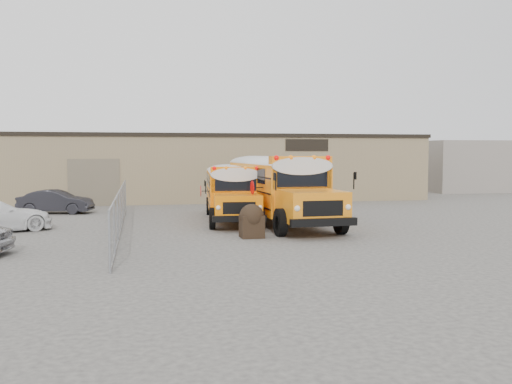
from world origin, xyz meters
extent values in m
plane|color=#45423F|center=(0.00, 0.00, 0.00)|extent=(120.00, 120.00, 0.00)
cube|color=#877753|center=(0.00, 20.00, 2.25)|extent=(30.00, 10.00, 4.50)
cube|color=black|center=(0.00, 20.00, 4.55)|extent=(30.20, 10.20, 0.25)
cube|color=black|center=(6.00, 14.98, 3.90)|extent=(3.00, 0.08, 0.80)
cube|color=#756B53|center=(-8.00, 14.98, 1.50)|extent=(3.20, 0.08, 3.00)
cube|color=#756B53|center=(4.00, 14.98, 1.50)|extent=(3.20, 0.08, 3.00)
cylinder|color=gray|center=(-6.00, -6.00, 0.90)|extent=(0.07, 0.07, 1.80)
cylinder|color=gray|center=(-6.00, -3.00, 0.90)|extent=(0.07, 0.07, 1.80)
cylinder|color=gray|center=(-6.00, 0.00, 0.90)|extent=(0.07, 0.07, 1.80)
cylinder|color=gray|center=(-6.00, 3.00, 0.90)|extent=(0.07, 0.07, 1.80)
cylinder|color=gray|center=(-6.00, 6.00, 0.90)|extent=(0.07, 0.07, 1.80)
cylinder|color=gray|center=(-6.00, 9.00, 0.90)|extent=(0.07, 0.07, 1.80)
cylinder|color=gray|center=(-6.00, 12.00, 0.90)|extent=(0.07, 0.07, 1.80)
cylinder|color=gray|center=(-6.00, 3.00, 1.78)|extent=(0.05, 18.00, 0.05)
cylinder|color=gray|center=(-6.00, 3.00, 0.05)|extent=(0.05, 18.00, 0.05)
cube|color=gray|center=(-6.00, 3.00, 0.90)|extent=(0.02, 18.00, 1.70)
cube|color=gray|center=(24.00, 24.00, 2.20)|extent=(10.00, 8.00, 4.40)
cube|color=orange|center=(0.02, 12.58, 1.44)|extent=(2.99, 7.29, 1.92)
cube|color=orange|center=(-0.40, 8.02, 1.02)|extent=(2.24, 2.24, 1.07)
cube|color=black|center=(-0.31, 9.06, 1.98)|extent=(1.91, 0.23, 0.70)
cube|color=silver|center=(0.02, 12.58, 2.54)|extent=(3.00, 7.37, 0.37)
cube|color=orange|center=(-0.29, 9.28, 2.57)|extent=(2.32, 0.68, 0.34)
sphere|color=#E50705|center=(-1.28, 9.16, 2.68)|extent=(0.19, 0.19, 0.19)
sphere|color=#E50705|center=(0.67, 8.97, 2.68)|extent=(0.19, 0.19, 0.19)
sphere|color=orange|center=(-0.75, 9.11, 2.68)|extent=(0.19, 0.19, 0.19)
sphere|color=orange|center=(0.13, 9.02, 2.68)|extent=(0.19, 0.19, 0.19)
cube|color=black|center=(-0.51, 6.92, 0.60)|extent=(2.30, 0.42, 0.26)
cube|color=black|center=(0.36, 16.17, 0.60)|extent=(2.30, 0.40, 0.26)
cube|color=black|center=(0.02, 12.58, 1.37)|extent=(3.01, 7.15, 0.06)
cube|color=black|center=(0.05, 12.86, 1.98)|extent=(2.91, 6.18, 0.58)
cylinder|color=black|center=(-1.50, 8.23, 0.49)|extent=(0.35, 0.99, 0.97)
cylinder|color=black|center=(0.71, 8.02, 0.49)|extent=(0.35, 0.99, 0.97)
cylinder|color=black|center=(-0.95, 14.10, 0.49)|extent=(0.35, 0.99, 0.97)
cylinder|color=black|center=(1.26, 13.89, 0.49)|extent=(0.35, 0.99, 0.97)
cylinder|color=#BF0505|center=(-1.79, 10.31, 1.56)|extent=(0.08, 0.52, 0.52)
cube|color=orange|center=(1.10, 11.94, 1.71)|extent=(3.21, 8.55, 2.27)
cube|color=orange|center=(1.38, 6.52, 1.21)|extent=(2.56, 2.56, 1.27)
cube|color=black|center=(1.32, 7.76, 2.35)|extent=(2.27, 0.19, 0.83)
cube|color=silver|center=(1.10, 11.94, 3.01)|extent=(3.21, 8.63, 0.44)
cube|color=orange|center=(1.30, 8.02, 3.04)|extent=(2.74, 0.70, 0.40)
sphere|color=#E50705|center=(0.16, 7.70, 3.18)|extent=(0.22, 0.22, 0.22)
sphere|color=#E50705|center=(2.48, 7.82, 3.18)|extent=(0.22, 0.22, 0.22)
sphere|color=orange|center=(0.80, 7.73, 3.18)|extent=(0.22, 0.22, 0.22)
sphere|color=orange|center=(1.84, 7.79, 3.18)|extent=(0.22, 0.22, 0.22)
cube|color=black|center=(1.45, 5.22, 0.71)|extent=(2.72, 0.39, 0.31)
cube|color=black|center=(0.87, 16.21, 0.71)|extent=(2.72, 0.36, 0.31)
cube|color=black|center=(1.10, 11.94, 1.63)|extent=(3.24, 8.38, 0.07)
cube|color=black|center=(1.08, 12.27, 2.35)|extent=(3.17, 7.22, 0.69)
cylinder|color=black|center=(0.06, 6.58, 0.58)|extent=(0.37, 1.17, 1.15)
cylinder|color=black|center=(2.69, 6.71, 0.58)|extent=(0.37, 1.17, 1.15)
cylinder|color=black|center=(-0.31, 13.55, 0.58)|extent=(0.37, 1.17, 1.15)
cylinder|color=black|center=(2.32, 13.69, 0.58)|extent=(0.37, 1.17, 1.15)
cylinder|color=#BF0505|center=(-0.63, 8.97, 1.85)|extent=(0.07, 0.62, 0.62)
cube|color=black|center=(-0.79, -0.13, 0.45)|extent=(0.93, 0.84, 0.90)
sphere|color=black|center=(-0.79, -0.13, 0.86)|extent=(0.99, 0.99, 0.99)
imported|color=black|center=(-9.77, 10.92, 0.66)|extent=(4.21, 2.21, 1.32)
camera|label=1|loc=(-5.13, -22.31, 3.41)|focal=40.00mm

